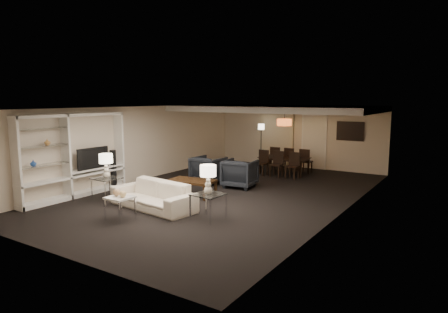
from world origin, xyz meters
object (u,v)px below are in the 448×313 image
object	(u,v)px
chair_nm	(276,164)
chair_nr	(292,166)
table_lamp_left	(106,166)
floor_speaker	(113,169)
television	(91,158)
side_table_right	(208,207)
floor_lamp	(261,145)
vase_blue	(33,163)
sofa	(153,195)
side_table_left	(107,189)
chair_fm	(291,160)
dining_table	(284,166)
marble_table	(120,208)
chair_nl	(261,163)
armchair_left	(208,170)
armchair_right	(240,173)
table_lamp_right	(208,180)
chair_fr	(306,161)
vase_amber	(47,142)
chair_fl	(277,158)
coffee_table	(192,188)
pendant_light	(284,122)

from	to	relation	value
chair_nm	chair_nr	bearing A→B (deg)	-2.46
table_lamp_left	chair_nm	world-z (taller)	table_lamp_left
floor_speaker	television	bearing A→B (deg)	-100.25
side_table_right	floor_lamp	xyz separation A→B (m)	(-2.32, 7.06, 0.57)
side_table_right	vase_blue	distance (m)	4.70
sofa	side_table_left	distance (m)	1.70
television	chair_nr	distance (m)	6.62
chair_fm	vase_blue	bearing A→B (deg)	73.14
dining_table	sofa	bearing A→B (deg)	-99.18
marble_table	chair_nl	distance (m)	6.53
side_table_right	marble_table	size ratio (longest dim) A/B	1.20
table_lamp_left	television	size ratio (longest dim) A/B	0.63
chair_nl	armchair_left	bearing A→B (deg)	-109.78
armchair_right	vase_blue	xyz separation A→B (m)	(-3.27, -4.80, 0.70)
marble_table	chair_nr	size ratio (longest dim) A/B	0.59
side_table_right	television	bearing A→B (deg)	176.76
table_lamp_right	marble_table	size ratio (longest dim) A/B	1.24
table_lamp_left	side_table_right	bearing A→B (deg)	0.00
side_table_left	table_lamp_left	distance (m)	0.64
side_table_left	chair_fm	distance (m)	7.19
side_table_right	chair_nm	size ratio (longest dim) A/B	0.71
side_table_right	marble_table	world-z (taller)	side_table_right
marble_table	chair_fr	distance (m)	7.96
chair_nl	chair_fm	bearing A→B (deg)	67.22
chair_fm	television	bearing A→B (deg)	67.99
sofa	chair_fm	bearing A→B (deg)	90.40
vase_amber	chair_fm	size ratio (longest dim) A/B	0.18
side_table_left	table_lamp_right	world-z (taller)	table_lamp_right
vase_amber	sofa	bearing A→B (deg)	22.00
television	vase_blue	bearing A→B (deg)	179.02
table_lamp_right	dining_table	bearing A→B (deg)	97.99
armchair_right	floor_speaker	bearing A→B (deg)	28.89
marble_table	chair_fm	xyz separation A→B (m)	(0.85, 7.82, 0.18)
chair_fm	dining_table	bearing A→B (deg)	96.28
table_lamp_right	vase_blue	world-z (taller)	table_lamp_right
dining_table	armchair_left	bearing A→B (deg)	-118.81
side_table_left	chair_fm	size ratio (longest dim) A/B	0.71
table_lamp_left	chair_nm	xyz separation A→B (m)	(2.55, 5.42, -0.49)
vase_amber	chair_fl	size ratio (longest dim) A/B	0.18
side_table_left	table_lamp_right	xyz separation A→B (m)	(3.40, 0.00, 0.64)
chair_nr	vase_blue	bearing A→B (deg)	-117.56
coffee_table	chair_fl	bearing A→B (deg)	87.23
sofa	pendant_light	bearing A→B (deg)	88.38
sofa	vase_amber	xyz separation A→B (m)	(-2.67, -1.08, 1.30)
armchair_right	side_table_right	size ratio (longest dim) A/B	1.49
pendant_light	dining_table	xyz separation A→B (m)	(-0.09, 0.26, -1.61)
armchair_left	vase_blue	size ratio (longest dim) A/B	6.02
sofa	table_lamp_right	distance (m)	1.80
side_table_left	chair_nr	xyz separation A→B (m)	(3.15, 5.42, 0.15)
armchair_left	table_lamp_left	bearing A→B (deg)	72.69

